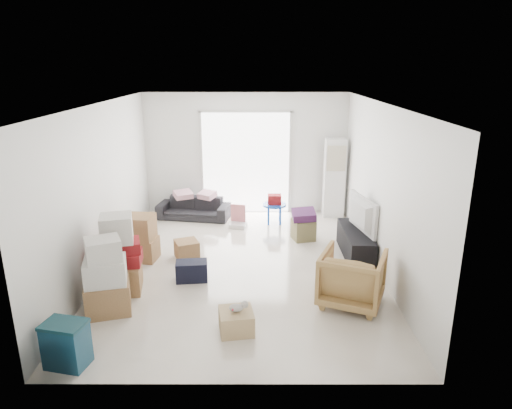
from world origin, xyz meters
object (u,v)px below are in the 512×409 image
object	(u,v)px
tv_console	(355,243)
armchair	(352,275)
television	(356,227)
storage_bins	(66,344)
ottoman	(303,230)
sofa	(194,205)
wood_crate	(236,321)
ac_tower	(334,178)
kids_table	(274,203)

from	to	relation	value
tv_console	armchair	distance (m)	1.77
television	storage_bins	world-z (taller)	television
ottoman	sofa	bearing A→B (deg)	151.15
storage_bins	armchair	bearing A→B (deg)	22.05
tv_console	sofa	size ratio (longest dim) A/B	0.89
television	ottoman	size ratio (longest dim) A/B	2.68
armchair	storage_bins	bearing A→B (deg)	44.63
ottoman	wood_crate	xyz separation A→B (m)	(-1.17, -3.21, -0.06)
ac_tower	tv_console	size ratio (longest dim) A/B	1.24
tv_console	storage_bins	distance (m)	5.00
television	sofa	world-z (taller)	sofa
tv_console	armchair	bearing A→B (deg)	-103.49
ottoman	kids_table	xyz separation A→B (m)	(-0.53, 0.93, 0.25)
tv_console	wood_crate	world-z (taller)	tv_console
ac_tower	kids_table	xyz separation A→B (m)	(-1.33, -0.48, -0.42)
storage_bins	television	bearing A→B (deg)	38.67
ac_tower	tv_console	distance (m)	2.29
ac_tower	kids_table	world-z (taller)	ac_tower
ac_tower	armchair	bearing A→B (deg)	-95.25
ac_tower	wood_crate	distance (m)	5.08
television	storage_bins	size ratio (longest dim) A/B	1.95
tv_console	television	bearing A→B (deg)	90.00
ottoman	wood_crate	bearing A→B (deg)	-110.03
television	kids_table	distance (m)	2.21
ac_tower	storage_bins	size ratio (longest dim) A/B	3.21
armchair	storage_bins	world-z (taller)	armchair
tv_console	armchair	world-z (taller)	armchair
tv_console	kids_table	xyz separation A→B (m)	(-1.38, 1.72, 0.22)
sofa	storage_bins	xyz separation A→B (m)	(-0.75, -5.17, -0.03)
ac_tower	ottoman	distance (m)	1.76
ac_tower	armchair	size ratio (longest dim) A/B	2.01
sofa	ottoman	size ratio (longest dim) A/B	3.96
tv_console	storage_bins	size ratio (longest dim) A/B	2.58
ottoman	armchair	bearing A→B (deg)	-80.01
sofa	storage_bins	bearing A→B (deg)	-88.40
television	storage_bins	bearing A→B (deg)	117.64
kids_table	ottoman	bearing A→B (deg)	-60.39
tv_console	television	size ratio (longest dim) A/B	1.32
armchair	ottoman	size ratio (longest dim) A/B	2.18
armchair	wood_crate	world-z (taller)	armchair
armchair	wood_crate	xyz separation A→B (m)	(-1.61, -0.72, -0.29)
tv_console	kids_table	world-z (taller)	kids_table
ottoman	kids_table	size ratio (longest dim) A/B	0.63
ac_tower	kids_table	bearing A→B (deg)	-160.00
ac_tower	sofa	xyz separation A→B (m)	(-3.10, -0.15, -0.57)
ac_tower	storage_bins	bearing A→B (deg)	-125.87
ac_tower	television	world-z (taller)	ac_tower
television	ottoman	xyz separation A→B (m)	(-0.85, 0.78, -0.34)
armchair	wood_crate	size ratio (longest dim) A/B	2.04
kids_table	wood_crate	xyz separation A→B (m)	(-0.64, -4.14, -0.31)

